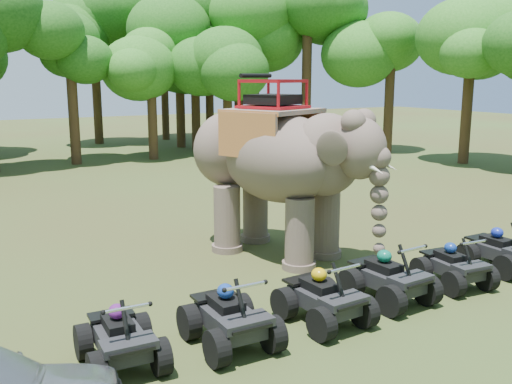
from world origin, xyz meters
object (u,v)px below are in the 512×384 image
elephant (276,167)px  atv_3 (389,271)px  atv_0 (120,330)px  atv_2 (324,291)px  atv_1 (230,309)px  atv_4 (454,260)px  atv_5 (501,245)px

elephant → atv_3: 4.20m
atv_0 → atv_2: bearing=-1.6°
atv_3 → atv_1: bearing=178.0°
atv_3 → atv_4: size_ratio=1.11×
elephant → atv_2: size_ratio=3.17×
atv_4 → atv_1: bearing=-173.7°
atv_2 → atv_3: 1.78m
atv_1 → atv_4: 5.53m
elephant → atv_3: size_ratio=3.11×
atv_0 → atv_1: atv_1 is taller
elephant → atv_0: 6.62m
atv_2 → atv_0: bearing=172.3°
elephant → atv_3: elephant is taller
atv_0 → atv_5: bearing=3.0°
atv_3 → atv_4: atv_3 is taller
atv_0 → atv_2: size_ratio=0.96×
atv_0 → atv_1: size_ratio=0.94×
elephant → atv_1: (-3.34, -4.00, -1.63)m
atv_1 → atv_5: (7.33, 0.31, -0.03)m
atv_1 → elephant: bearing=50.2°
atv_0 → atv_4: size_ratio=1.05×
atv_1 → atv_2: (1.92, -0.06, -0.01)m
elephant → atv_5: size_ratio=3.26×
atv_2 → atv_4: 3.62m
atv_0 → atv_4: (7.35, -0.09, -0.03)m
atv_3 → elephant: bearing=90.9°
atv_0 → atv_1: bearing=-4.0°
atv_1 → atv_3: size_ratio=1.00×
atv_3 → atv_0: bearing=175.2°
atv_5 → atv_2: bearing=-176.0°
atv_1 → atv_5: atv_1 is taller
atv_1 → atv_2: bearing=-1.5°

